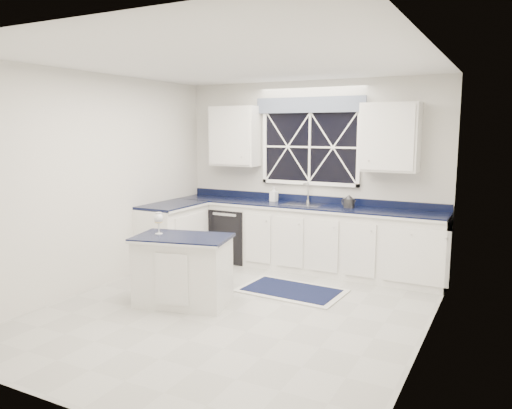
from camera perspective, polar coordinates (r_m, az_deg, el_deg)
The scene contains 13 objects.
ground at distance 5.68m, azimuth -2.49°, elevation -12.09°, with size 4.50×4.50×0.00m, color #A4A5A0.
back_wall at distance 7.38m, azimuth 6.24°, elevation 3.45°, with size 4.00×0.10×2.70m, color beige.
base_cabinets at distance 7.22m, azimuth 2.32°, elevation -3.85°, with size 3.99×1.60×0.90m.
countertop at distance 7.15m, azimuth 5.31°, elevation -0.17°, with size 3.98×0.64×0.04m, color black.
dishwasher at distance 7.72m, azimuth -2.32°, elevation -3.33°, with size 0.60×0.58×0.82m, color black.
window at distance 7.31m, azimuth 6.17°, elevation 7.17°, with size 1.65×0.09×1.26m.
upper_cabinets at distance 7.19m, azimuth 5.82°, elevation 7.71°, with size 3.10×0.34×0.90m.
faucet at distance 7.31m, azimuth 5.91°, elevation 1.42°, with size 0.05×0.20×0.30m.
island at distance 5.85m, azimuth -8.35°, elevation -7.41°, with size 1.19×0.87×0.80m.
rug at distance 6.34m, azimuth 4.07°, elevation -9.78°, with size 1.32×0.84×0.02m.
kettle at distance 6.95m, azimuth 10.57°, elevation 0.31°, with size 0.24×0.20×0.18m.
wine_glass at distance 5.88m, azimuth -11.08°, elevation -1.65°, with size 0.11×0.11×0.25m.
soap_bottle at distance 7.44m, azimuth 2.04°, elevation 1.20°, with size 0.10×0.10×0.22m, color silver.
Camera 1 is at (2.67, -4.60, 2.01)m, focal length 35.00 mm.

